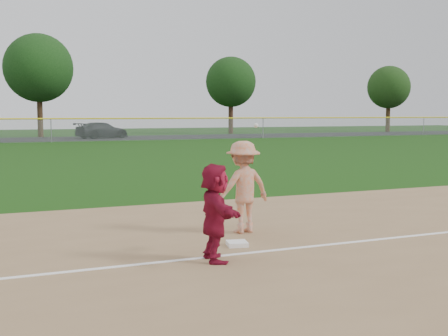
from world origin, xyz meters
name	(u,v)px	position (x,y,z in m)	size (l,w,h in m)	color
ground	(254,242)	(0.00, 0.00, 0.00)	(160.00, 160.00, 0.00)	#153D0B
foul_line	(273,250)	(0.00, -0.80, 0.03)	(60.00, 0.10, 0.01)	white
parking_asphalt	(45,139)	(0.00, 46.00, 0.01)	(120.00, 10.00, 0.01)	black
first_base	(237,244)	(-0.44, -0.22, 0.06)	(0.36, 0.36, 0.08)	white
base_runner	(215,212)	(-1.21, -1.04, 0.84)	(1.52, 0.48, 1.63)	maroon
car_right	(102,130)	(5.39, 46.19, 0.79)	(2.18, 5.36, 1.55)	black
first_base_play	(243,187)	(0.15, 0.84, 0.96)	(1.31, 0.93, 2.26)	#ABABAE
outfield_fence	(51,119)	(0.00, 40.00, 1.96)	(110.00, 0.12, 110.00)	#999EA0
tree_2	(39,68)	(0.00, 51.50, 7.06)	(7.00, 7.00, 10.58)	#322012
tree_3	(231,82)	(22.00, 52.80, 6.16)	(6.00, 6.00, 9.19)	#311C12
tree_4	(389,87)	(44.00, 51.20, 5.85)	(5.60, 5.60, 8.67)	#332212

